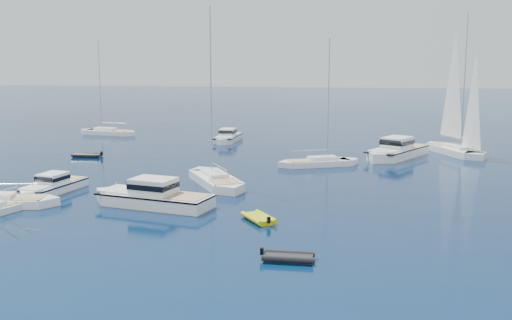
{
  "coord_description": "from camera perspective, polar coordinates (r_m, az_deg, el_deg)",
  "views": [
    {
      "loc": [
        13.09,
        -36.83,
        12.82
      ],
      "look_at": [
        5.38,
        24.92,
        2.2
      ],
      "focal_mm": 44.31,
      "sensor_mm": 36.0,
      "label": 1
    }
  ],
  "objects": [
    {
      "name": "ground",
      "position": [
        41.13,
        -11.96,
        -8.7
      ],
      "size": [
        400.0,
        400.0,
        0.0
      ],
      "primitive_type": "plane",
      "color": "#082B52",
      "rests_on": "ground"
    },
    {
      "name": "motor_cruiser_left",
      "position": [
        61.65,
        -17.92,
        -2.8
      ],
      "size": [
        4.47,
        9.07,
        2.28
      ],
      "primitive_type": null,
      "rotation": [
        0.0,
        0.0,
        2.92
      ],
      "color": "white",
      "rests_on": "ground"
    },
    {
      "name": "motor_cruiser_centre",
      "position": [
        54.34,
        -9.41,
        -4.09
      ],
      "size": [
        12.18,
        6.51,
        3.06
      ],
      "primitive_type": null,
      "rotation": [
        0.0,
        0.0,
        1.3
      ],
      "color": "silver",
      "rests_on": "ground"
    },
    {
      "name": "motor_cruiser_distant",
      "position": [
        79.86,
        12.5,
        0.22
      ],
      "size": [
        9.65,
        12.52,
        3.24
      ],
      "primitive_type": null,
      "rotation": [
        0.0,
        0.0,
        2.59
      ],
      "color": "silver",
      "rests_on": "ground"
    },
    {
      "name": "motor_cruiser_horizon",
      "position": [
        92.36,
        -2.59,
        1.7
      ],
      "size": [
        3.39,
        9.19,
        2.37
      ],
      "primitive_type": null,
      "rotation": [
        0.0,
        0.0,
        3.07
      ],
      "color": "white",
      "rests_on": "ground"
    },
    {
      "name": "sailboat_mid_r",
      "position": [
        62.37,
        -3.66,
        -2.2
      ],
      "size": [
        8.51,
        12.23,
        17.9
      ],
      "primitive_type": null,
      "rotation": [
        0.0,
        0.0,
        0.49
      ],
      "color": "white",
      "rests_on": "ground"
    },
    {
      "name": "sailboat_centre",
      "position": [
        72.66,
        5.7,
        -0.52
      ],
      "size": [
        10.47,
        6.28,
        15.02
      ],
      "primitive_type": null,
      "rotation": [
        0.0,
        0.0,
        5.09
      ],
      "color": "silver",
      "rests_on": "ground"
    },
    {
      "name": "sailboat_sails_r",
      "position": [
        84.74,
        17.5,
        0.53
      ],
      "size": [
        7.83,
        12.72,
        18.3
      ],
      "primitive_type": null,
      "rotation": [
        0.0,
        0.0,
        3.54
      ],
      "color": "white",
      "rests_on": "ground"
    },
    {
      "name": "sailboat_far_l",
      "position": [
        102.61,
        -13.25,
        2.25
      ],
      "size": [
        10.69,
        4.8,
        15.22
      ],
      "primitive_type": null,
      "rotation": [
        0.0,
        0.0,
        1.36
      ],
      "color": "white",
      "rests_on": "ground"
    },
    {
      "name": "tender_yellow",
      "position": [
        48.9,
        0.25,
        -5.52
      ],
      "size": [
        3.52,
        4.02,
        0.95
      ],
      "primitive_type": null,
      "rotation": [
        0.0,
        0.0,
        0.56
      ],
      "color": "#BFC10B",
      "rests_on": "ground"
    },
    {
      "name": "tender_grey_near",
      "position": [
        39.92,
        2.95,
        -9.06
      ],
      "size": [
        3.44,
        2.02,
        0.95
      ],
      "primitive_type": null,
      "rotation": [
        0.0,
        0.0,
        4.67
      ],
      "color": "black",
      "rests_on": "ground"
    },
    {
      "name": "tender_grey_far",
      "position": [
        81.11,
        -15.0,
        0.26
      ],
      "size": [
        3.77,
        2.11,
        0.95
      ],
      "primitive_type": null,
      "rotation": [
        0.0,
        0.0,
        1.59
      ],
      "color": "black",
      "rests_on": "ground"
    }
  ]
}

